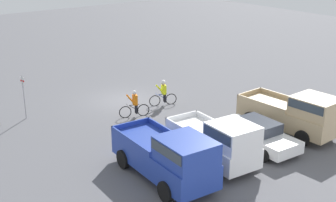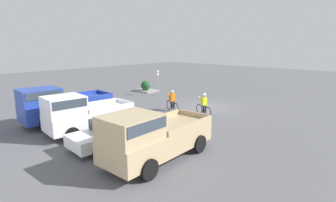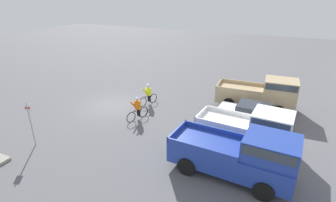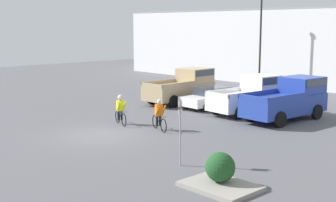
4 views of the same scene
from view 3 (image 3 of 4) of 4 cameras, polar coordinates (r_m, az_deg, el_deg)
name	(u,v)px [view 3 (image 3 of 4)]	position (r m, az deg, el deg)	size (l,w,h in m)	color
ground_plane	(114,106)	(20.12, -11.76, -1.03)	(80.00, 80.00, 0.00)	#56565B
pickup_truck_0	(263,93)	(20.05, 19.96, 1.64)	(2.46, 5.55, 2.33)	tan
sedan_0	(254,115)	(17.64, 18.14, -2.81)	(2.14, 4.67, 1.36)	white
pickup_truck_1	(251,128)	(14.87, 17.72, -5.68)	(2.42, 5.05, 2.28)	white
pickup_truck_2	(242,154)	(12.44, 15.74, -11.09)	(2.53, 5.69, 2.39)	#233D9E
cyclist_0	(137,108)	(17.47, -6.68, -1.63)	(1.74, 0.67, 1.63)	black
cyclist_1	(148,94)	(19.71, -4.33, 1.58)	(1.71, 0.67, 1.66)	black
fire_lane_sign	(30,120)	(16.01, -27.82, -3.67)	(0.12, 0.29, 2.60)	#9E9EA3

